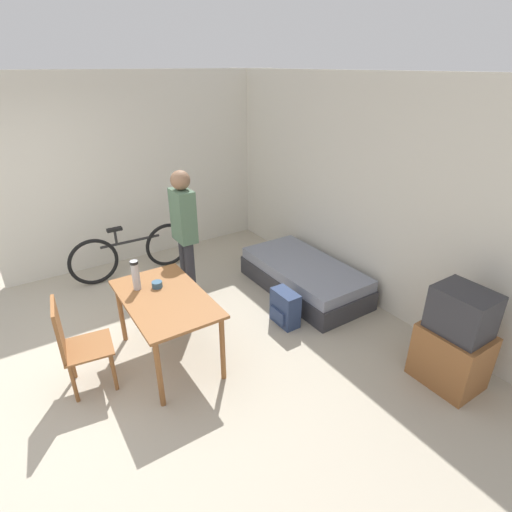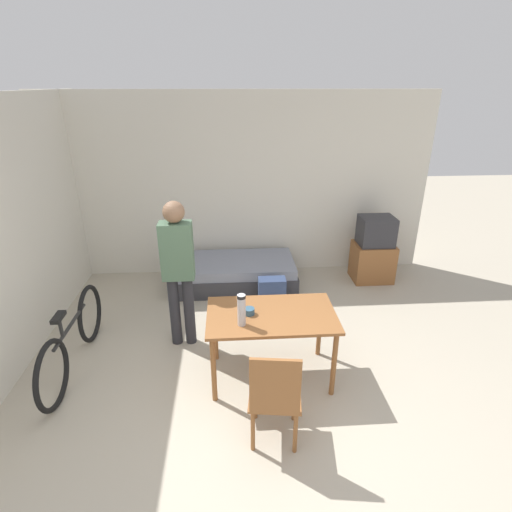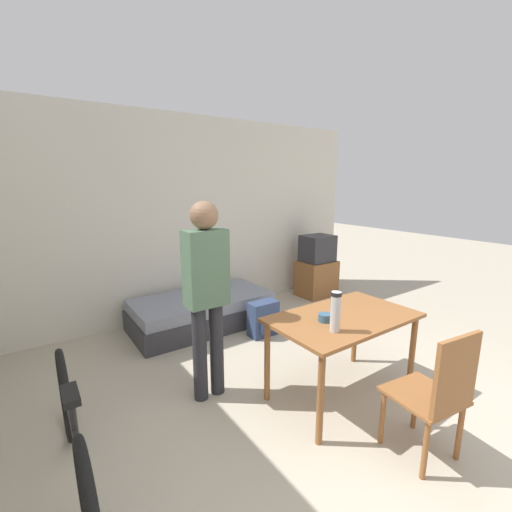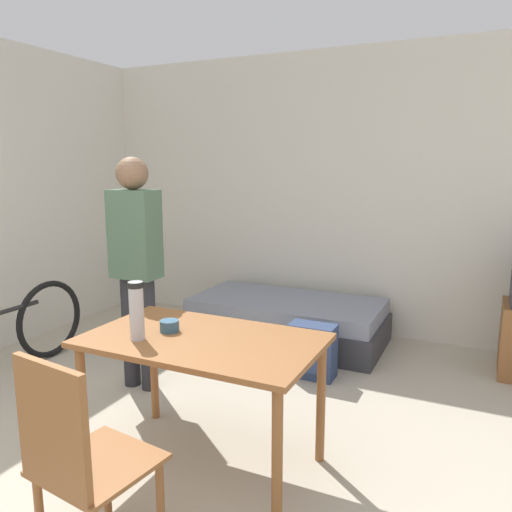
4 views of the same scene
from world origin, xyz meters
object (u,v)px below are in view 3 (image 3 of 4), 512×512
daybed (203,311)px  person_standing (206,287)px  mate_bowl (325,317)px  tv (317,268)px  backpack (263,319)px  thermos_flask (336,310)px  wooden_chair (438,391)px  bicycle (74,438)px  dining_table (343,326)px

daybed → person_standing: size_ratio=1.05×
daybed → mate_bowl: mate_bowl is taller
person_standing → mate_bowl: person_standing is taller
tv → backpack: tv is taller
mate_bowl → backpack: mate_bowl is taller
tv → thermos_flask: thermos_flask is taller
person_standing → wooden_chair: bearing=-59.5°
thermos_flask → mate_bowl: thermos_flask is taller
wooden_chair → bicycle: wooden_chair is taller
wooden_chair → backpack: wooden_chair is taller
person_standing → backpack: person_standing is taller
wooden_chair → bicycle: 2.26m
daybed → person_standing: person_standing is taller
tv → thermos_flask: 3.08m
dining_table → mate_bowl: (-0.21, 0.01, 0.12)m
bicycle → mate_bowl: size_ratio=16.51×
daybed → mate_bowl: size_ratio=17.04×
tv → bicycle: 4.20m
person_standing → dining_table: bearing=-34.5°
person_standing → thermos_flask: bearing=-51.5°
daybed → tv: bearing=1.4°
wooden_chair → person_standing: (-0.88, 1.49, 0.47)m
wooden_chair → mate_bowl: size_ratio=8.98×
bicycle → thermos_flask: size_ratio=5.57×
daybed → tv: 2.10m
tv → wooden_chair: bearing=-121.8°
bicycle → mate_bowl: mate_bowl is taller
person_standing → mate_bowl: 0.99m
dining_table → person_standing: size_ratio=0.74×
bicycle → person_standing: (1.08, 0.38, 0.64)m
daybed → thermos_flask: thermos_flask is taller
tv → dining_table: size_ratio=0.80×
bicycle → backpack: size_ratio=4.07×
tv → bicycle: tv is taller
daybed → person_standing: bearing=-113.9°
thermos_flask → backpack: bearing=73.6°
daybed → mate_bowl: (0.11, -2.02, 0.57)m
tv → bicycle: size_ratio=0.58×
daybed → backpack: (0.48, -0.68, 0.01)m
person_standing → mate_bowl: bearing=-41.2°
mate_bowl → bicycle: bearing=171.8°
thermos_flask → wooden_chair: bearing=-71.1°
mate_bowl → backpack: size_ratio=0.25×
person_standing → thermos_flask: person_standing is taller
dining_table → wooden_chair: size_ratio=1.33×
dining_table → backpack: 1.43m
tv → thermos_flask: (-2.05, -2.25, 0.44)m
tv → mate_bowl: tv is taller
mate_bowl → thermos_flask: bearing=-114.6°
thermos_flask → daybed: bearing=90.8°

